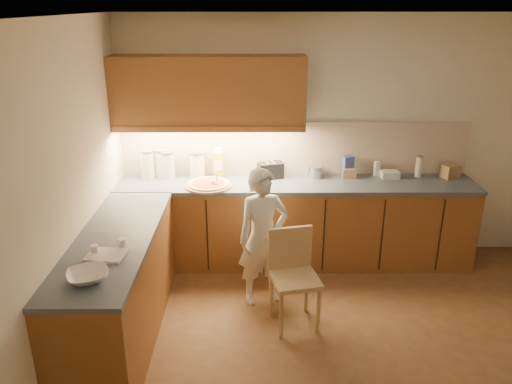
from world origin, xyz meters
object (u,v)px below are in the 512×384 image
Objects in this scene: child at (263,237)px; toaster at (270,170)px; wooden_chair at (293,271)px; pizza_on_board at (209,185)px; oil_jug at (219,164)px.

child reaches higher than toaster.
child is at bearing 115.05° from wooden_chair.
toaster is (0.09, 0.92, 0.35)m from child.
child reaches higher than wooden_chair.
child is at bearing -50.08° from pizza_on_board.
pizza_on_board is 0.35m from oil_jug.
oil_jug is 1.10× the size of toaster.
wooden_chair is (0.26, -0.34, -0.16)m from child.
oil_jug is (-0.46, 0.97, 0.41)m from child.
child is 1.52× the size of wooden_chair.
oil_jug is at bearing 97.23° from child.
pizza_on_board is at bearing 116.90° from wooden_chair.
toaster is at bearing 65.89° from child.
pizza_on_board is 0.90m from child.
oil_jug is at bearing 74.95° from pizza_on_board.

